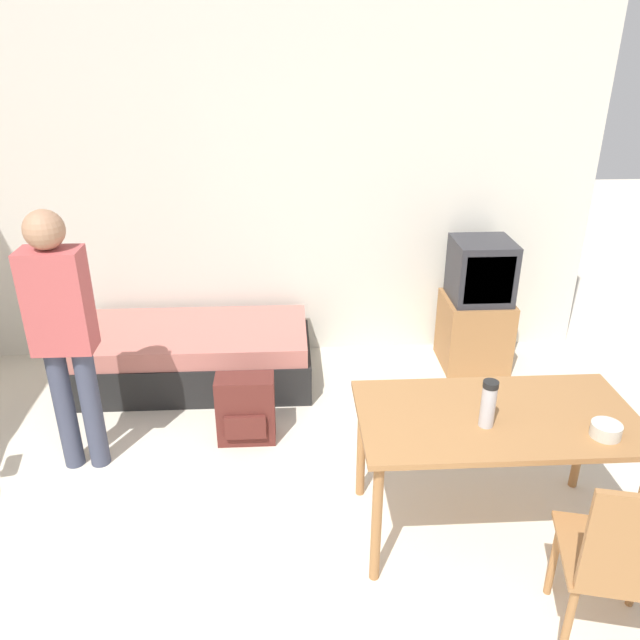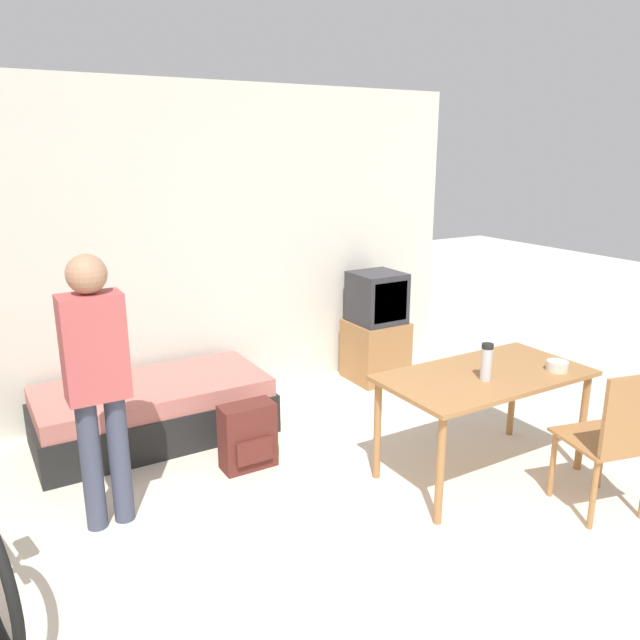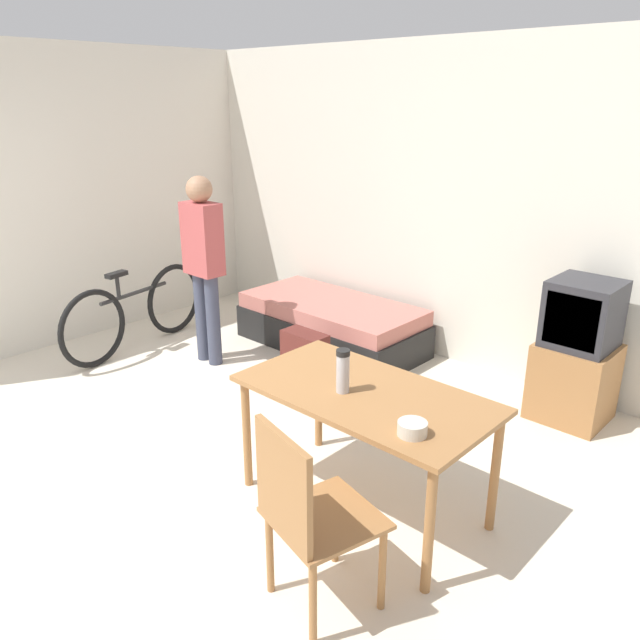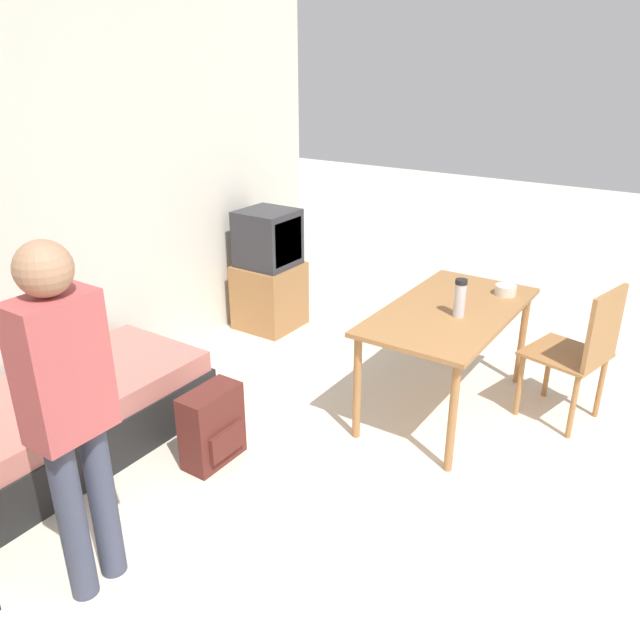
{
  "view_description": "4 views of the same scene",
  "coord_description": "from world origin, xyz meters",
  "px_view_note": "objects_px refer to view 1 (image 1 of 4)",
  "views": [
    {
      "loc": [
        0.38,
        -1.26,
        2.48
      ],
      "look_at": [
        0.56,
        2.04,
        0.95
      ],
      "focal_mm": 35.0,
      "sensor_mm": 36.0,
      "label": 1
    },
    {
      "loc": [
        -1.51,
        -1.45,
        2.19
      ],
      "look_at": [
        0.59,
        2.09,
        1.04
      ],
      "focal_mm": 35.0,
      "sensor_mm": 36.0,
      "label": 2
    },
    {
      "loc": [
        3.31,
        -1.08,
        2.26
      ],
      "look_at": [
        0.7,
        1.75,
        0.86
      ],
      "focal_mm": 35.0,
      "sensor_mm": 36.0,
      "label": 3
    },
    {
      "loc": [
        -2.16,
        -0.04,
        2.26
      ],
      "look_at": [
        0.53,
        1.76,
        0.87
      ],
      "focal_mm": 35.0,
      "sensor_mm": 36.0,
      "label": 4
    }
  ],
  "objects_px": {
    "daybed": "(196,355)",
    "backpack": "(246,409)",
    "dining_table": "(496,428)",
    "wooden_chair": "(626,560)",
    "thermos_flask": "(489,401)",
    "mate_bowl": "(606,430)",
    "person_standing": "(63,327)",
    "tv": "(477,308)"
  },
  "relations": [
    {
      "from": "thermos_flask",
      "to": "mate_bowl",
      "type": "relative_size",
      "value": 1.71
    },
    {
      "from": "wooden_chair",
      "to": "mate_bowl",
      "type": "bearing_deg",
      "value": 75.33
    },
    {
      "from": "dining_table",
      "to": "backpack",
      "type": "height_order",
      "value": "dining_table"
    },
    {
      "from": "backpack",
      "to": "tv",
      "type": "bearing_deg",
      "value": 28.43
    },
    {
      "from": "tv",
      "to": "person_standing",
      "type": "distance_m",
      "value": 3.05
    },
    {
      "from": "wooden_chair",
      "to": "person_standing",
      "type": "xyz_separation_m",
      "value": [
        -2.63,
        1.47,
        0.41
      ]
    },
    {
      "from": "person_standing",
      "to": "mate_bowl",
      "type": "bearing_deg",
      "value": -17.96
    },
    {
      "from": "tv",
      "to": "dining_table",
      "type": "height_order",
      "value": "tv"
    },
    {
      "from": "dining_table",
      "to": "person_standing",
      "type": "distance_m",
      "value": 2.45
    },
    {
      "from": "dining_table",
      "to": "daybed",
      "type": "bearing_deg",
      "value": 136.13
    },
    {
      "from": "backpack",
      "to": "thermos_flask",
      "type": "bearing_deg",
      "value": -38.17
    },
    {
      "from": "person_standing",
      "to": "thermos_flask",
      "type": "distance_m",
      "value": 2.37
    },
    {
      "from": "dining_table",
      "to": "wooden_chair",
      "type": "distance_m",
      "value": 0.84
    },
    {
      "from": "daybed",
      "to": "thermos_flask",
      "type": "xyz_separation_m",
      "value": [
        1.67,
        -1.78,
        0.65
      ]
    },
    {
      "from": "daybed",
      "to": "person_standing",
      "type": "bearing_deg",
      "value": -119.53
    },
    {
      "from": "dining_table",
      "to": "thermos_flask",
      "type": "distance_m",
      "value": 0.25
    },
    {
      "from": "daybed",
      "to": "mate_bowl",
      "type": "distance_m",
      "value": 2.97
    },
    {
      "from": "person_standing",
      "to": "thermos_flask",
      "type": "relative_size",
      "value": 6.67
    },
    {
      "from": "daybed",
      "to": "person_standing",
      "type": "xyz_separation_m",
      "value": [
        -0.57,
        -1.0,
        0.73
      ]
    },
    {
      "from": "wooden_chair",
      "to": "mate_bowl",
      "type": "height_order",
      "value": "wooden_chair"
    },
    {
      "from": "daybed",
      "to": "backpack",
      "type": "bearing_deg",
      "value": -61.99
    },
    {
      "from": "mate_bowl",
      "to": "dining_table",
      "type": "bearing_deg",
      "value": 155.21
    },
    {
      "from": "person_standing",
      "to": "backpack",
      "type": "height_order",
      "value": "person_standing"
    },
    {
      "from": "person_standing",
      "to": "backpack",
      "type": "relative_size",
      "value": 3.46
    },
    {
      "from": "tv",
      "to": "mate_bowl",
      "type": "height_order",
      "value": "tv"
    },
    {
      "from": "tv",
      "to": "thermos_flask",
      "type": "height_order",
      "value": "tv"
    },
    {
      "from": "mate_bowl",
      "to": "backpack",
      "type": "distance_m",
      "value": 2.16
    },
    {
      "from": "thermos_flask",
      "to": "mate_bowl",
      "type": "xyz_separation_m",
      "value": [
        0.54,
        -0.12,
        -0.1
      ]
    },
    {
      "from": "daybed",
      "to": "dining_table",
      "type": "xyz_separation_m",
      "value": [
        1.76,
        -1.7,
        0.43
      ]
    },
    {
      "from": "daybed",
      "to": "backpack",
      "type": "height_order",
      "value": "backpack"
    },
    {
      "from": "wooden_chair",
      "to": "thermos_flask",
      "type": "xyz_separation_m",
      "value": [
        -0.39,
        0.69,
        0.33
      ]
    },
    {
      "from": "dining_table",
      "to": "wooden_chair",
      "type": "bearing_deg",
      "value": -68.99
    },
    {
      "from": "person_standing",
      "to": "mate_bowl",
      "type": "distance_m",
      "value": 2.93
    },
    {
      "from": "daybed",
      "to": "dining_table",
      "type": "relative_size",
      "value": 1.25
    },
    {
      "from": "dining_table",
      "to": "mate_bowl",
      "type": "height_order",
      "value": "mate_bowl"
    },
    {
      "from": "dining_table",
      "to": "mate_bowl",
      "type": "xyz_separation_m",
      "value": [
        0.45,
        -0.21,
        0.12
      ]
    },
    {
      "from": "tv",
      "to": "mate_bowl",
      "type": "relative_size",
      "value": 7.33
    },
    {
      "from": "dining_table",
      "to": "backpack",
      "type": "bearing_deg",
      "value": 146.28
    },
    {
      "from": "wooden_chair",
      "to": "mate_bowl",
      "type": "xyz_separation_m",
      "value": [
        0.15,
        0.57,
        0.23
      ]
    },
    {
      "from": "mate_bowl",
      "to": "backpack",
      "type": "height_order",
      "value": "mate_bowl"
    },
    {
      "from": "daybed",
      "to": "wooden_chair",
      "type": "relative_size",
      "value": 1.84
    },
    {
      "from": "thermos_flask",
      "to": "mate_bowl",
      "type": "height_order",
      "value": "thermos_flask"
    }
  ]
}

